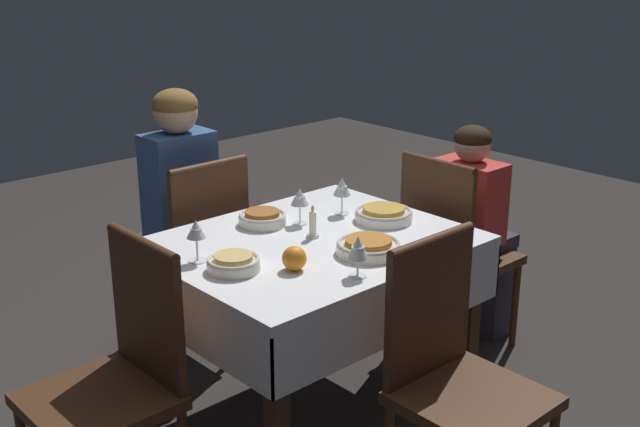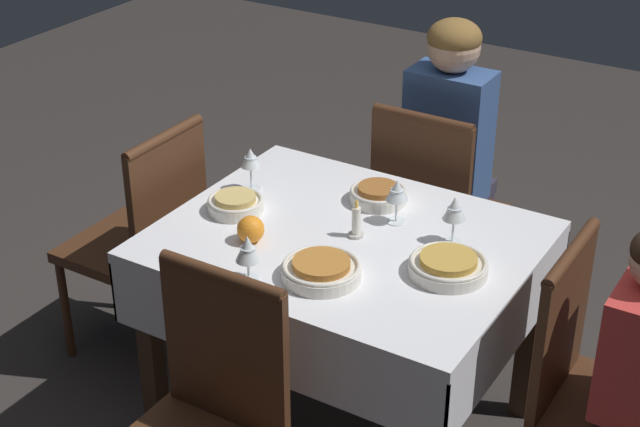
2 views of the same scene
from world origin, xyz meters
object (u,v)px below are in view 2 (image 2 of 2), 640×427
at_px(bowl_east, 448,265).
at_px(bowl_west, 236,203).
at_px(chair_east, 596,389).
at_px(dining_table, 345,266).
at_px(chair_north, 432,207).
at_px(wine_glass_north, 397,192).
at_px(person_adult_denim, 452,151).
at_px(bowl_south, 321,269).
at_px(chair_west, 145,235).
at_px(bowl_north, 378,194).
at_px(wine_glass_west, 251,160).
at_px(wine_glass_south, 248,250).
at_px(chair_south, 202,426).
at_px(orange_fruit, 251,229).
at_px(wine_glass_east, 454,210).
at_px(candle_centerpiece, 356,224).

height_order(bowl_east, bowl_west, same).
bearing_deg(chair_east, dining_table, 88.45).
distance_m(chair_north, wine_glass_north, 0.66).
bearing_deg(person_adult_denim, dining_table, 92.45).
relative_size(bowl_east, bowl_south, 1.00).
height_order(chair_west, person_adult_denim, person_adult_denim).
height_order(dining_table, chair_west, chair_west).
relative_size(bowl_north, bowl_west, 1.03).
relative_size(chair_east, wine_glass_west, 6.13).
bearing_deg(bowl_east, bowl_west, -179.55).
xyz_separation_m(dining_table, bowl_south, (0.06, -0.24, 0.13)).
xyz_separation_m(dining_table, wine_glass_south, (-0.11, -0.35, 0.20)).
height_order(chair_east, chair_south, same).
bearing_deg(wine_glass_north, bowl_west, -156.85).
xyz_separation_m(wine_glass_west, orange_fruit, (0.20, -0.28, -0.07)).
bearing_deg(wine_glass_east, chair_south, -110.38).
distance_m(chair_north, bowl_north, 0.53).
distance_m(chair_east, chair_south, 1.08).
height_order(chair_east, person_adult_denim, person_adult_denim).
xyz_separation_m(chair_west, bowl_south, (0.87, -0.24, 0.26)).
distance_m(chair_east, chair_west, 1.63).
bearing_deg(wine_glass_east, orange_fruit, -149.11).
bearing_deg(chair_south, bowl_west, 118.11).
xyz_separation_m(chair_north, chair_west, (-0.78, -0.71, 0.00)).
bearing_deg(chair_east, chair_west, 89.28).
distance_m(chair_east, bowl_south, 0.83).
relative_size(bowl_north, wine_glass_west, 1.23).
relative_size(chair_south, bowl_east, 4.06).
relative_size(person_adult_denim, bowl_west, 6.67).
bearing_deg(bowl_south, chair_north, 95.71).
height_order(chair_north, person_adult_denim, person_adult_denim).
xyz_separation_m(bowl_north, wine_glass_east, (0.32, -0.12, 0.08)).
height_order(bowl_north, bowl_east, same).
bearing_deg(bowl_south, dining_table, 103.58).
height_order(chair_east, candle_centerpiece, chair_east).
distance_m(wine_glass_north, candle_centerpiece, 0.17).
distance_m(chair_west, bowl_south, 0.94).
xyz_separation_m(chair_west, wine_glass_north, (0.90, 0.16, 0.34)).
relative_size(chair_north, chair_south, 1.00).
bearing_deg(person_adult_denim, wine_glass_west, 62.77).
bearing_deg(wine_glass_east, wine_glass_south, -129.23).
distance_m(person_adult_denim, bowl_west, 0.97).
relative_size(chair_east, wine_glass_north, 6.34).
height_order(chair_north, wine_glass_east, chair_north).
height_order(chair_east, chair_west, same).
bearing_deg(chair_north, bowl_west, 65.29).
relative_size(wine_glass_north, orange_fruit, 1.75).
height_order(chair_north, candle_centerpiece, chair_north).
relative_size(chair_west, bowl_east, 4.06).
bearing_deg(wine_glass_north, wine_glass_west, -174.29).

